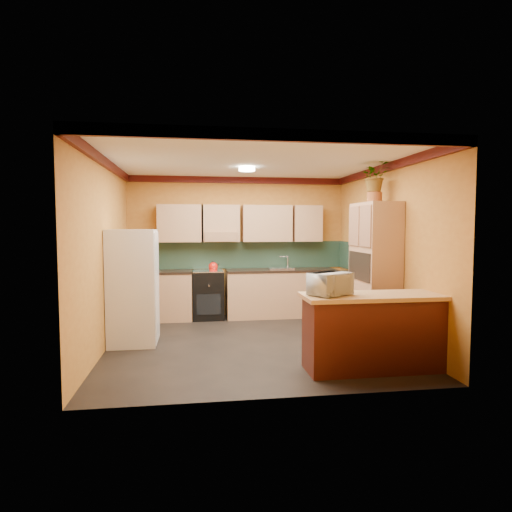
{
  "coord_description": "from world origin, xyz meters",
  "views": [
    {
      "loc": [
        -0.85,
        -6.26,
        1.75
      ],
      "look_at": [
        0.13,
        0.45,
        1.27
      ],
      "focal_mm": 30.0,
      "sensor_mm": 36.0,
      "label": 1
    }
  ],
  "objects_px": {
    "base_cabinets_back": "(241,295)",
    "stove": "(208,295)",
    "fridge": "(133,287)",
    "breakfast_bar": "(379,334)",
    "pantry": "(374,272)",
    "microwave": "(330,284)"
  },
  "relations": [
    {
      "from": "base_cabinets_back",
      "to": "stove",
      "type": "xyz_separation_m",
      "value": [
        -0.62,
        -0.0,
        0.02
      ]
    },
    {
      "from": "fridge",
      "to": "breakfast_bar",
      "type": "height_order",
      "value": "fridge"
    },
    {
      "from": "stove",
      "to": "pantry",
      "type": "xyz_separation_m",
      "value": [
        2.45,
        -1.96,
        0.59
      ]
    },
    {
      "from": "base_cabinets_back",
      "to": "fridge",
      "type": "height_order",
      "value": "fridge"
    },
    {
      "from": "fridge",
      "to": "pantry",
      "type": "height_order",
      "value": "pantry"
    },
    {
      "from": "base_cabinets_back",
      "to": "stove",
      "type": "height_order",
      "value": "stove"
    },
    {
      "from": "fridge",
      "to": "pantry",
      "type": "distance_m",
      "value": 3.62
    },
    {
      "from": "base_cabinets_back",
      "to": "fridge",
      "type": "distance_m",
      "value": 2.43
    },
    {
      "from": "pantry",
      "to": "breakfast_bar",
      "type": "distance_m",
      "value": 1.47
    },
    {
      "from": "breakfast_bar",
      "to": "microwave",
      "type": "distance_m",
      "value": 0.89
    },
    {
      "from": "stove",
      "to": "pantry",
      "type": "distance_m",
      "value": 3.19
    },
    {
      "from": "stove",
      "to": "pantry",
      "type": "height_order",
      "value": "pantry"
    },
    {
      "from": "base_cabinets_back",
      "to": "pantry",
      "type": "bearing_deg",
      "value": -47.05
    },
    {
      "from": "stove",
      "to": "fridge",
      "type": "distance_m",
      "value": 2.01
    },
    {
      "from": "microwave",
      "to": "base_cabinets_back",
      "type": "bearing_deg",
      "value": 70.73
    },
    {
      "from": "pantry",
      "to": "breakfast_bar",
      "type": "bearing_deg",
      "value": -110.75
    },
    {
      "from": "breakfast_bar",
      "to": "base_cabinets_back",
      "type": "bearing_deg",
      "value": 112.77
    },
    {
      "from": "base_cabinets_back",
      "to": "stove",
      "type": "bearing_deg",
      "value": -180.0
    },
    {
      "from": "base_cabinets_back",
      "to": "breakfast_bar",
      "type": "xyz_separation_m",
      "value": [
        1.35,
        -3.21,
        0.0
      ]
    },
    {
      "from": "pantry",
      "to": "microwave",
      "type": "relative_size",
      "value": 4.32
    },
    {
      "from": "fridge",
      "to": "microwave",
      "type": "distance_m",
      "value": 2.98
    },
    {
      "from": "breakfast_bar",
      "to": "stove",
      "type": "bearing_deg",
      "value": 121.57
    }
  ]
}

